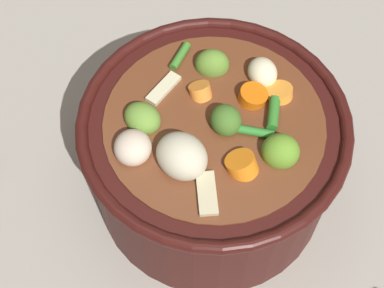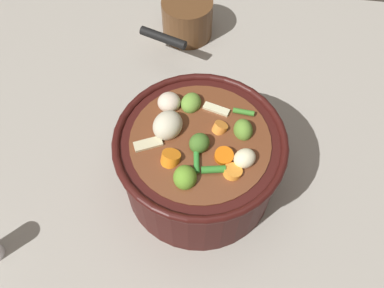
{
  "view_description": "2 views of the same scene",
  "coord_description": "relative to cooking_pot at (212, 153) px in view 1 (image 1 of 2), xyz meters",
  "views": [
    {
      "loc": [
        0.09,
        -0.29,
        0.6
      ],
      "look_at": [
        -0.02,
        -0.02,
        0.11
      ],
      "focal_mm": 54.4,
      "sensor_mm": 36.0,
      "label": 1
    },
    {
      "loc": [
        0.33,
        0.03,
        0.63
      ],
      "look_at": [
        -0.01,
        -0.01,
        0.1
      ],
      "focal_mm": 37.4,
      "sensor_mm": 36.0,
      "label": 2
    }
  ],
  "objects": [
    {
      "name": "cooking_pot",
      "position": [
        0.0,
        0.0,
        0.0
      ],
      "size": [
        0.27,
        0.27,
        0.16
      ],
      "color": "#38110F",
      "rests_on": "ground_plane"
    },
    {
      "name": "ground_plane",
      "position": [
        0.0,
        0.0,
        -0.07
      ],
      "size": [
        1.1,
        1.1,
        0.0
      ],
      "primitive_type": "plane",
      "color": "#9E998E"
    }
  ]
}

